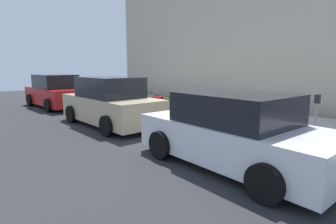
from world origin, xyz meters
TOP-DOWN VIEW (x-y plane):
  - ground_plane at (0.00, 0.00)m, footprint 40.00×40.00m
  - sidewalk_curb at (0.00, -2.50)m, footprint 18.00×5.00m
  - building_facade_sidewalk_side at (0.00, -7.17)m, footprint 24.00×3.00m
  - suitcase_navy_0 at (-2.80, -0.54)m, footprint 0.45×0.18m
  - suitcase_olive_1 at (-2.28, -0.57)m, footprint 0.49×0.21m
  - suitcase_red_2 at (-1.79, -0.53)m, footprint 0.38×0.21m
  - suitcase_black_3 at (-1.33, -0.52)m, footprint 0.46×0.23m
  - suitcase_teal_4 at (-0.81, -0.64)m, footprint 0.48×0.26m
  - suitcase_silver_5 at (-0.33, -0.55)m, footprint 0.36×0.21m
  - suitcase_maroon_6 at (0.15, -0.64)m, footprint 0.51×0.23m
  - suitcase_navy_7 at (0.67, -0.65)m, footprint 0.42×0.22m
  - suitcase_olive_8 at (1.12, -0.60)m, footprint 0.40×0.23m
  - suitcase_red_9 at (1.62, -0.54)m, footprint 0.51×0.27m
  - suitcase_black_10 at (2.16, -0.55)m, footprint 0.47×0.21m
  - fire_hydrant at (2.93, -0.60)m, footprint 0.39×0.21m
  - bollard_post at (3.53, -0.45)m, footprint 0.12×0.12m
  - parking_meter at (-4.17, -0.85)m, footprint 0.12×0.09m
  - parked_car_white_0 at (-3.45, 1.51)m, footprint 4.27×2.23m
  - parked_car_beige_1 at (1.83, 1.51)m, footprint 4.38×2.05m
  - parked_car_red_2 at (7.55, 1.51)m, footprint 4.39×2.13m

SIDE VIEW (x-z plane):
  - ground_plane at x=0.00m, z-range 0.00..0.00m
  - sidewalk_curb at x=0.00m, z-range 0.00..0.14m
  - suitcase_silver_5 at x=-0.33m, z-range 0.11..0.70m
  - suitcase_red_2 at x=-1.79m, z-range 0.03..0.82m
  - suitcase_teal_4 at x=-0.81m, z-range 0.02..0.87m
  - suitcase_navy_7 at x=0.67m, z-range 0.11..0.78m
  - suitcase_navy_0 at x=-2.80m, z-range 0.03..0.88m
  - bollard_post at x=3.53m, z-range 0.14..0.81m
  - suitcase_olive_1 at x=-2.28m, z-range 0.11..0.85m
  - suitcase_black_10 at x=2.16m, z-range 0.02..0.94m
  - suitcase_black_3 at x=-1.33m, z-range 0.03..0.96m
  - suitcase_maroon_6 at x=0.15m, z-range 0.02..1.01m
  - suitcase_olive_8 at x=1.12m, z-range 0.11..0.92m
  - suitcase_red_9 at x=1.62m, z-range 0.11..0.93m
  - fire_hydrant at x=2.93m, z-range 0.16..0.96m
  - parked_car_white_0 at x=-3.45m, z-range -0.04..1.50m
  - parked_car_red_2 at x=7.55m, z-range -0.06..1.63m
  - parked_car_beige_1 at x=1.83m, z-range -0.06..1.66m
  - parking_meter at x=-4.17m, z-range 0.33..1.60m
  - building_facade_sidewalk_side at x=0.00m, z-range 0.00..8.30m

